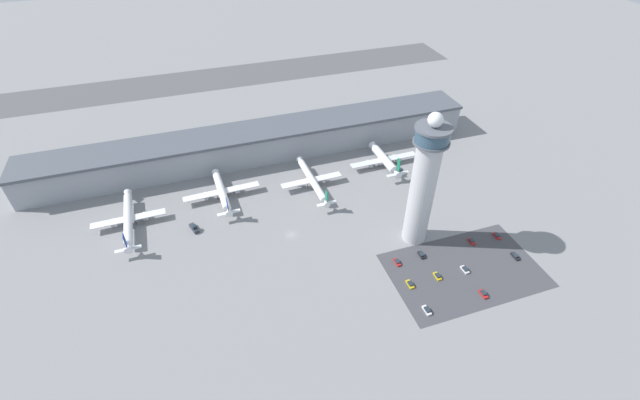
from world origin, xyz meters
The scene contains 21 objects.
ground_plane centered at (0.00, 0.00, 0.00)m, with size 1000.00×1000.00×0.00m, color gray.
terminal_building centered at (0.00, 70.00, 9.11)m, with size 250.06×25.00×18.02m.
runway_strip centered at (0.00, 191.70, 0.00)m, with size 375.09×44.00×0.01m, color #515154.
control_tower centered at (53.11, -19.22, 31.37)m, with size 14.53×14.53×63.31m.
parking_lot_surface centered at (64.02, -44.24, 0.00)m, with size 64.00×40.00×0.01m, color #424247.
airplane_gate_alpha centered at (-70.82, 30.02, 4.25)m, with size 33.72×44.20×12.62m.
airplane_gate_bravo centered at (-26.03, 37.26, 4.29)m, with size 38.82×37.88×12.71m.
airplane_gate_charlie centered at (20.36, 31.83, 4.46)m, with size 32.95×43.83×12.04m.
airplane_gate_delta centered at (64.97, 38.21, 4.21)m, with size 39.71×33.32×14.06m.
service_truck_catering centered at (70.48, 29.51, 0.97)m, with size 3.57×6.78×2.79m.
service_truck_fuel centered at (-42.23, 17.60, 1.08)m, with size 4.26×7.11×3.11m.
car_grey_coupe centered at (89.61, -31.11, 0.55)m, with size 1.87×4.51×1.42m.
car_green_van centered at (38.73, -31.46, 0.53)m, with size 1.72×4.42×1.37m.
car_yellow_taxi centered at (89.36, -44.62, 0.54)m, with size 1.92×4.63×1.41m.
car_white_wagon centered at (50.75, -31.01, 0.59)m, with size 2.06×4.37×1.53m.
car_black_suv centered at (38.28, -57.80, 0.61)m, with size 1.94×4.64×1.58m.
car_silver_sedan centered at (76.47, -30.58, 0.57)m, with size 1.78×4.12×1.48m.
car_maroon_suv centered at (51.11, -43.90, 0.53)m, with size 1.89×4.33×1.37m.
car_red_hatchback centered at (63.75, -57.92, 0.59)m, with size 2.00×4.44×1.52m.
car_navy_sedan centered at (64.00, -44.38, 0.58)m, with size 2.03×4.42×1.50m.
car_blue_compact centered at (38.25, -44.15, 0.54)m, with size 1.94×4.48×1.40m.
Camera 1 is at (-32.79, -141.06, 136.86)m, focal length 24.00 mm.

